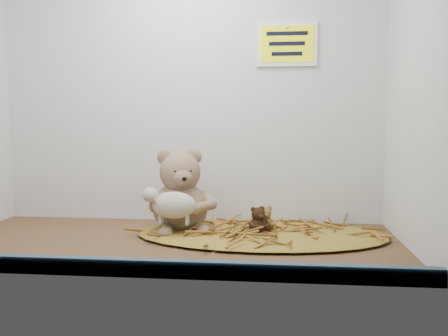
# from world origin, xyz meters

# --- Properties ---
(alcove_shell) EXTENTS (1.20, 0.60, 0.90)m
(alcove_shell) POSITION_xyz_m (0.00, 0.09, 0.45)
(alcove_shell) COLOR #462E18
(alcove_shell) RESTS_ON ground
(front_rail) EXTENTS (1.19, 0.02, 0.04)m
(front_rail) POSITION_xyz_m (0.00, -0.29, 0.02)
(front_rail) COLOR #334D62
(front_rail) RESTS_ON shelf_floor
(straw_bed) EXTENTS (0.69, 0.40, 0.01)m
(straw_bed) POSITION_xyz_m (0.23, 0.10, 0.01)
(straw_bed) COLOR brown
(straw_bed) RESTS_ON shelf_floor
(main_teddy) EXTENTS (0.25, 0.26, 0.24)m
(main_teddy) POSITION_xyz_m (-0.00, 0.14, 0.12)
(main_teddy) COLOR #8D7157
(main_teddy) RESTS_ON shelf_floor
(toy_lamb) EXTENTS (0.16, 0.10, 0.10)m
(toy_lamb) POSITION_xyz_m (-0.00, 0.05, 0.09)
(toy_lamb) COLOR beige
(toy_lamb) RESTS_ON main_teddy
(mini_teddy_tan) EXTENTS (0.07, 0.07, 0.07)m
(mini_teddy_tan) POSITION_xyz_m (0.24, 0.11, 0.05)
(mini_teddy_tan) COLOR brown
(mini_teddy_tan) RESTS_ON straw_bed
(mini_teddy_brown) EXTENTS (0.08, 0.09, 0.08)m
(mini_teddy_brown) POSITION_xyz_m (0.22, 0.08, 0.05)
(mini_teddy_brown) COLOR black
(mini_teddy_brown) RESTS_ON straw_bed
(wall_sign) EXTENTS (0.16, 0.01, 0.11)m
(wall_sign) POSITION_xyz_m (0.30, 0.29, 0.55)
(wall_sign) COLOR #F5F50C
(wall_sign) RESTS_ON back_wall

